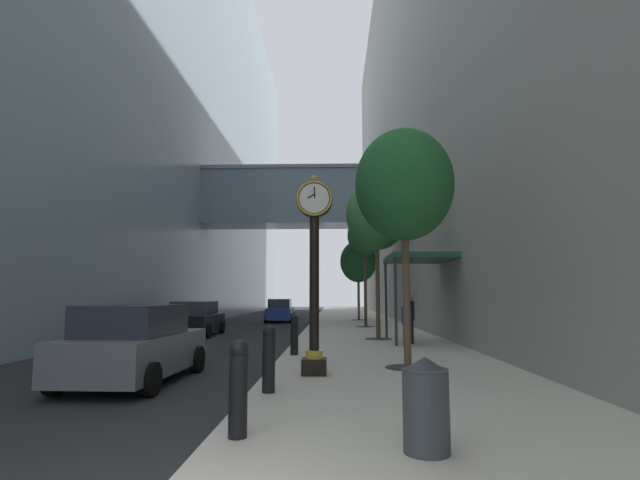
{
  "coord_description": "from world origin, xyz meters",
  "views": [
    {
      "loc": [
        1.58,
        -3.8,
        1.88
      ],
      "look_at": [
        0.91,
        18.49,
        4.49
      ],
      "focal_mm": 26.91,
      "sensor_mm": 36.0,
      "label": 1
    }
  ],
  "objects": [
    {
      "name": "bollard_nearest",
      "position": [
        0.38,
        2.31,
        0.76
      ],
      "size": [
        0.25,
        0.25,
        1.19
      ],
      "color": "black",
      "rests_on": "sidewalk_right"
    },
    {
      "name": "street_tree_mid_far",
      "position": [
        3.36,
        23.93,
        5.33
      ],
      "size": [
        2.03,
        2.03,
        6.42
      ],
      "color": "#333335",
      "rests_on": "sidewalk_right"
    },
    {
      "name": "car_blue_far",
      "position": [
        -2.4,
        31.49,
        0.81
      ],
      "size": [
        2.06,
        4.29,
        1.67
      ],
      "color": "navy",
      "rests_on": "ground"
    },
    {
      "name": "bollard_fourth",
      "position": [
        0.38,
        10.69,
        0.76
      ],
      "size": [
        0.25,
        0.25,
        1.19
      ],
      "color": "black",
      "rests_on": "sidewalk_right"
    },
    {
      "name": "sidewalk_right",
      "position": [
        3.03,
        30.0,
        0.07
      ],
      "size": [
        6.06,
        80.0,
        0.14
      ],
      "primitive_type": "cube",
      "color": "beige",
      "rests_on": "ground"
    },
    {
      "name": "ground_plane",
      "position": [
        0.0,
        27.0,
        0.0
      ],
      "size": [
        110.0,
        110.0,
        0.0
      ],
      "primitive_type": "plane",
      "color": "#262628",
      "rests_on": "ground"
    },
    {
      "name": "street_clock",
      "position": [
        1.12,
        7.11,
        2.63
      ],
      "size": [
        0.84,
        0.55,
        4.54
      ],
      "color": "black",
      "rests_on": "sidewalk_right"
    },
    {
      "name": "building_block_right",
      "position": [
        10.56,
        30.0,
        17.57
      ],
      "size": [
        9.0,
        80.0,
        35.14
      ],
      "color": "gray",
      "rests_on": "ground"
    },
    {
      "name": "pedestrian_walking",
      "position": [
        4.12,
        13.38,
        0.98
      ],
      "size": [
        0.35,
        0.35,
        1.6
      ],
      "color": "#23232D",
      "rests_on": "sidewalk_right"
    },
    {
      "name": "street_tree_mid_near",
      "position": [
        3.36,
        16.05,
        5.23
      ],
      "size": [
        2.56,
        2.56,
        6.59
      ],
      "color": "#333335",
      "rests_on": "sidewalk_right"
    },
    {
      "name": "bollard_second",
      "position": [
        0.38,
        5.1,
        0.76
      ],
      "size": [
        0.25,
        0.25,
        1.19
      ],
      "color": "black",
      "rests_on": "sidewalk_right"
    },
    {
      "name": "storefront_awning",
      "position": [
        4.82,
        14.94,
        3.28
      ],
      "size": [
        2.4,
        3.6,
        3.3
      ],
      "color": "#235138",
      "rests_on": "sidewalk_right"
    },
    {
      "name": "street_tree_near",
      "position": [
        3.36,
        8.18,
        4.67
      ],
      "size": [
        2.49,
        2.49,
        5.98
      ],
      "color": "#333335",
      "rests_on": "sidewalk_right"
    },
    {
      "name": "car_black_mid",
      "position": [
        -5.04,
        19.1,
        0.79
      ],
      "size": [
        2.22,
        4.75,
        1.63
      ],
      "color": "black",
      "rests_on": "ground"
    },
    {
      "name": "trash_bin",
      "position": [
        2.61,
        1.8,
        0.68
      ],
      "size": [
        0.53,
        0.53,
        1.05
      ],
      "color": "#383D42",
      "rests_on": "sidewalk_right"
    },
    {
      "name": "pedestrian_by_clock",
      "position": [
        4.36,
        14.18,
        1.11
      ],
      "size": [
        0.36,
        0.36,
        1.81
      ],
      "color": "#23232D",
      "rests_on": "sidewalk_right"
    },
    {
      "name": "car_grey_near",
      "position": [
        -2.79,
        6.75,
        0.81
      ],
      "size": [
        2.16,
        4.25,
        1.68
      ],
      "color": "slate",
      "rests_on": "ground"
    },
    {
      "name": "building_block_left",
      "position": [
        -12.0,
        30.0,
        17.17
      ],
      "size": [
        22.95,
        80.0,
        34.46
      ],
      "color": "#93A8B7",
      "rests_on": "ground"
    },
    {
      "name": "street_tree_far",
      "position": [
        3.36,
        31.81,
        4.42
      ],
      "size": [
        2.7,
        2.7,
        5.85
      ],
      "color": "#333335",
      "rests_on": "sidewalk_right"
    }
  ]
}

